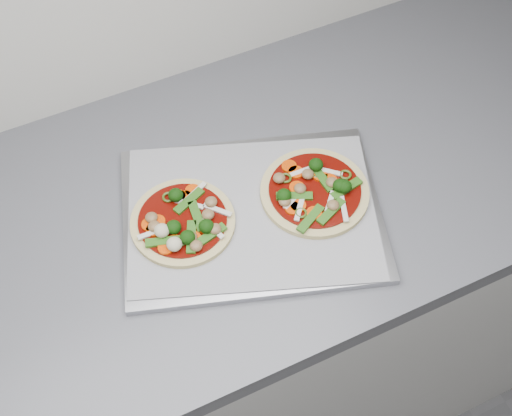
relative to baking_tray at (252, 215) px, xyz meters
name	(u,v)px	position (x,y,z in m)	size (l,w,h in m)	color
base_cabinet	(366,267)	(0.31, 0.05, -0.48)	(3.60, 0.60, 0.86)	silver
countertop	(399,140)	(0.31, 0.05, -0.03)	(3.60, 0.60, 0.04)	#55565C
baking_tray	(252,215)	(0.00, 0.00, 0.00)	(0.41, 0.30, 0.01)	#99999F
parchment	(252,212)	(0.00, 0.00, 0.01)	(0.39, 0.28, 0.00)	gray
pizza_left	(183,223)	(-0.11, 0.02, 0.02)	(0.23, 0.23, 0.03)	tan
pizza_right	(315,191)	(0.11, -0.01, 0.02)	(0.19, 0.19, 0.03)	tan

